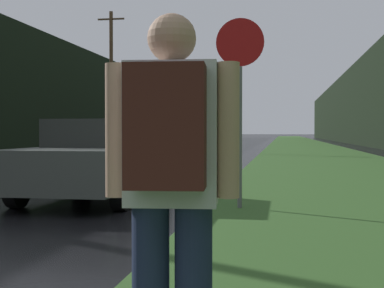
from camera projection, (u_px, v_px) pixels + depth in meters
The scene contains 10 objects.
grass_verge at pixel (308, 149), 37.60m from camera, with size 6.00×240.00×0.02m, color #386028.
lane_stripe_c at pixel (86, 176), 14.65m from camera, with size 0.12×3.00×0.01m, color silver.
lane_stripe_d at pixel (149, 162), 21.55m from camera, with size 0.12×3.00×0.01m, color silver.
lane_stripe_e at pixel (182, 155), 28.45m from camera, with size 0.12×3.00×0.01m, color silver.
treeline_far_side at pixel (117, 106), 50.24m from camera, with size 2.00×140.00×7.33m, color black.
treeline_near_side at pixel (373, 101), 46.36m from camera, with size 2.00×140.00×7.84m, color black.
utility_pole_far at pixel (111, 79), 35.27m from camera, with size 1.80×0.24×9.15m.
stop_sign at pixel (240, 89), 8.30m from camera, with size 0.75×0.07×2.97m.
hitchhiker_with_backpack at pixel (171, 180), 2.34m from camera, with size 0.60×0.44×1.73m.
car_passing_near at pixel (99, 159), 9.70m from camera, with size 1.91×4.50×1.43m.
Camera 1 is at (5.32, 1.58, 1.20)m, focal length 50.00 mm.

